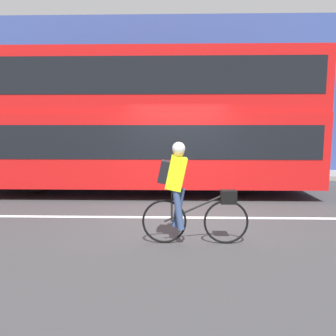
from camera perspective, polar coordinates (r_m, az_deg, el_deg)
The scene contains 8 objects.
ground_plane at distance 7.11m, azimuth 1.83°, elevation -8.54°, with size 80.00×80.00×0.00m, color #38383A.
road_center_line at distance 7.07m, azimuth 1.83°, elevation -8.59°, with size 50.00×0.14×0.01m, color silver.
sidewalk_curb at distance 12.68m, azimuth 1.67°, elevation -1.12°, with size 60.00×1.73×0.16m.
building_facade at distance 13.60m, azimuth 1.70°, elevation 12.37°, with size 60.00×0.30×6.27m.
bus at distance 9.46m, azimuth -5.30°, elevation 8.74°, with size 9.88×2.46×3.92m.
cyclist_on_bike at distance 5.37m, azimuth 2.89°, elevation -3.85°, with size 1.76×0.32×1.69m.
trash_bin at distance 13.79m, azimuth -23.32°, elevation 1.28°, with size 0.59×0.59×0.95m.
street_sign_post at distance 12.61m, azimuth -7.57°, elevation 5.48°, with size 0.36×0.09×2.49m.
Camera 1 is at (-0.05, -6.84, 1.95)m, focal length 35.00 mm.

